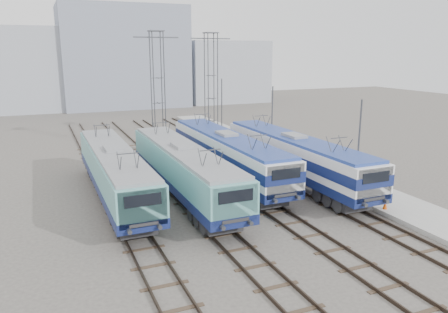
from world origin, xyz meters
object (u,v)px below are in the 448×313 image
Objects in this scene: locomotive_far_left at (115,170)px; mast_mid at (272,124)px; locomotive_center_left at (184,167)px; catenary_tower_west at (158,87)px; locomotive_center_right at (227,152)px; mast_front at (358,151)px; mast_rear at (222,109)px; locomotive_far_right at (295,155)px; safety_cone at (385,204)px; catenary_tower_east at (211,83)px.

locomotive_far_left is 16.43m from mast_mid.
locomotive_center_left is 15.76m from catenary_tower_west.
locomotive_center_left is at bearing -15.48° from locomotive_far_left.
catenary_tower_west is at bearing 100.39° from locomotive_center_right.
mast_front is at bearing -90.00° from mast_mid.
mast_mid is at bearing 33.96° from locomotive_center_right.
locomotive_center_left is 12.95m from mast_mid.
catenary_tower_west is 1.71× the size of mast_rear.
locomotive_far_right is 5.46m from mast_front.
safety_cone is at bearing -30.75° from locomotive_far_left.
mast_mid is at bearing 90.11° from safety_cone.
catenary_tower_east reaches higher than locomotive_far_right.
catenary_tower_east is at bearing 90.84° from locomotive_far_right.
mast_mid and mast_rear have the same top height.
catenary_tower_west is (2.25, 14.96, 4.41)m from locomotive_center_left.
catenary_tower_east is 1.71× the size of mast_mid.
safety_cone is (15.38, -9.15, -1.58)m from locomotive_far_left.
mast_front is at bearing -84.55° from catenary_tower_east.
locomotive_center_left is at bearing 144.00° from safety_cone.
mast_front is 11.52× the size of safety_cone.
locomotive_far_left is 28.83× the size of safety_cone.
locomotive_center_right is at bearing -106.58° from catenary_tower_east.
safety_cone is (0.03, -2.86, -2.90)m from mast_front.
mast_front is at bearing -50.58° from locomotive_center_right.
locomotive_far_right is (4.50, -2.72, -0.01)m from locomotive_center_right.
locomotive_far_left is 16.64m from mast_front.
locomotive_far_left is 0.98× the size of locomotive_center_left.
mast_front is (8.60, -20.00, -3.14)m from catenary_tower_west.
mast_mid is at bearing 20.42° from locomotive_far_left.
locomotive_center_right is 15.51m from catenary_tower_east.
mast_mid is (10.85, 6.96, 1.27)m from locomotive_center_left.
mast_mid is (6.35, 4.28, 1.18)m from locomotive_center_right.
locomotive_center_left is at bearing -117.29° from catenary_tower_east.
safety_cone is at bearing -76.57° from locomotive_far_right.
locomotive_far_right is at bearing -31.17° from locomotive_center_right.
locomotive_far_left is 9.12m from locomotive_center_right.
catenary_tower_east reaches higher than mast_front.
mast_rear is 11.52× the size of safety_cone.
mast_mid is (8.60, -8.00, -3.14)m from catenary_tower_west.
locomotive_far_right is 2.58× the size of mast_front.
locomotive_center_right is at bearing 129.42° from mast_front.
safety_cone is (10.88, -7.90, -1.62)m from locomotive_center_left.
catenary_tower_west is 9.99m from mast_rear.
locomotive_center_left is at bearing -149.19° from locomotive_center_right.
locomotive_center_right is at bearing -111.31° from mast_rear.
catenary_tower_east is (-0.25, 17.00, 4.33)m from locomotive_far_right.
catenary_tower_east is 25.67m from safety_cone.
locomotive_center_right is 29.88× the size of safety_cone.
mast_mid is at bearing -78.14° from catenary_tower_east.
mast_mid is 15.14m from safety_cone.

